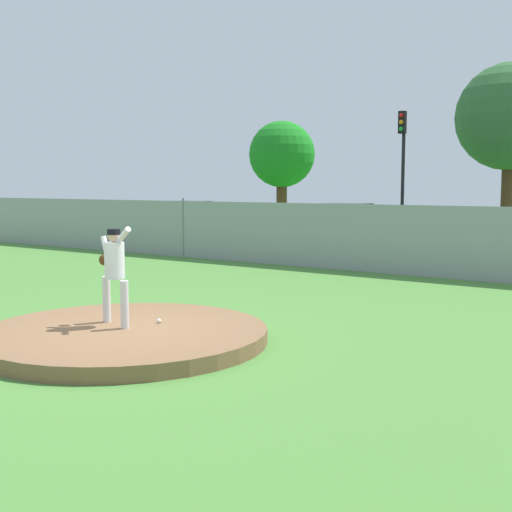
{
  "coord_description": "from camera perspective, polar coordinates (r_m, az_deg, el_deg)",
  "views": [
    {
      "loc": [
        7.56,
        -7.2,
        2.48
      ],
      "look_at": [
        0.17,
        3.4,
        1.09
      ],
      "focal_mm": 46.21,
      "sensor_mm": 36.0,
      "label": 1
    }
  ],
  "objects": [
    {
      "name": "baseball",
      "position": [
        10.96,
        -8.39,
        -5.57
      ],
      "size": [
        0.07,
        0.07,
        0.07
      ],
      "primitive_type": "sphere",
      "color": "white",
      "rests_on": "pitchers_mound"
    },
    {
      "name": "pitcher_youth",
      "position": [
        10.79,
        -12.18,
        -0.87
      ],
      "size": [
        0.83,
        0.32,
        1.61
      ],
      "color": "silver",
      "rests_on": "pitchers_mound"
    },
    {
      "name": "chainlink_fence",
      "position": [
        18.85,
        11.13,
        1.44
      ],
      "size": [
        37.55,
        0.07,
        2.05
      ],
      "color": "gray",
      "rests_on": "ground_plane"
    },
    {
      "name": "ground_plane",
      "position": [
        15.42,
        5.03,
        -3.15
      ],
      "size": [
        80.0,
        80.0,
        0.0
      ],
      "primitive_type": "plane",
      "color": "#4C8438"
    },
    {
      "name": "tree_slender_far",
      "position": [
        37.4,
        2.25,
        8.72
      ],
      "size": [
        3.71,
        3.71,
        6.07
      ],
      "color": "#4C331E",
      "rests_on": "ground_plane"
    },
    {
      "name": "pitchers_mound",
      "position": [
        10.71,
        -11.29,
        -6.75
      ],
      "size": [
        4.53,
        4.53,
        0.23
      ],
      "primitive_type": "cylinder",
      "color": "brown",
      "rests_on": "ground_plane"
    },
    {
      "name": "asphalt_strip",
      "position": [
        23.12,
        15.59,
        -0.24
      ],
      "size": [
        44.0,
        7.0,
        0.01
      ],
      "primitive_type": "cube",
      "color": "#2B2B2D",
      "rests_on": "ground_plane"
    },
    {
      "name": "traffic_light_near",
      "position": [
        27.86,
        12.56,
        8.5
      ],
      "size": [
        0.28,
        0.46,
        5.47
      ],
      "color": "black",
      "rests_on": "ground_plane"
    },
    {
      "name": "parked_car_teal",
      "position": [
        24.16,
        7.17,
        2.24
      ],
      "size": [
        2.01,
        4.47,
        1.82
      ],
      "color": "#146066",
      "rests_on": "ground_plane"
    },
    {
      "name": "tree_broad_right",
      "position": [
        31.7,
        21.12,
        11.13
      ],
      "size": [
        4.72,
        4.72,
        7.86
      ],
      "color": "#4C331E",
      "rests_on": "ground_plane"
    },
    {
      "name": "parked_car_white",
      "position": [
        28.94,
        -6.64,
        2.87
      ],
      "size": [
        1.97,
        4.37,
        1.79
      ],
      "color": "silver",
      "rests_on": "ground_plane"
    }
  ]
}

